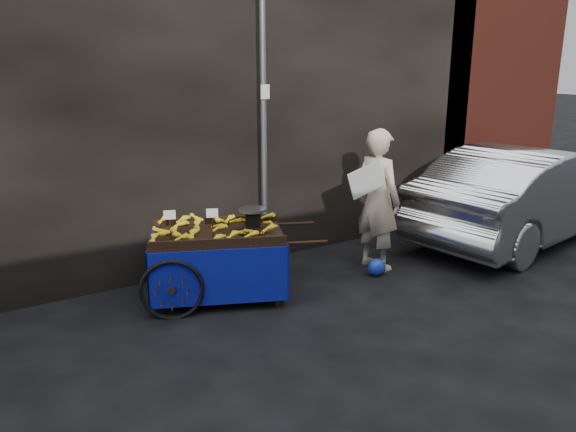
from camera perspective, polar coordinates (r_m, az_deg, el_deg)
ground at (r=6.72m, az=0.92°, el=-9.03°), size 80.00×80.00×0.00m
building_wall at (r=8.57m, az=-6.35°, el=13.56°), size 13.50×2.00×5.00m
street_pole at (r=7.41m, az=-2.50°, el=9.47°), size 0.12×0.10×4.00m
banana_cart at (r=6.74m, az=-7.64°, el=-2.50°), size 2.35×1.71×1.17m
vendor at (r=7.70m, az=9.11°, el=1.66°), size 0.90×0.77×1.93m
plastic_bag at (r=7.63m, az=8.99°, el=-5.16°), size 0.26×0.21×0.23m
parked_car at (r=9.68m, az=23.08°, el=2.16°), size 4.73×2.26×1.50m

